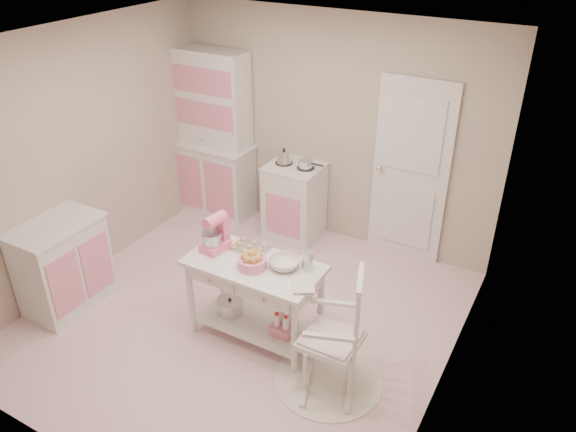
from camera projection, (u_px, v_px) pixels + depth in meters
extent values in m
plane|color=#CB7F94|center=(243.00, 318.00, 5.46)|extent=(3.80, 3.80, 0.00)
cube|color=white|center=(229.00, 45.00, 4.19)|extent=(3.80, 3.80, 0.04)
cube|color=#B8AF96|center=(332.00, 131.00, 6.27)|extent=(3.80, 0.04, 2.60)
cube|color=#B8AF96|center=(61.00, 327.00, 3.38)|extent=(3.80, 0.04, 2.60)
cube|color=#B8AF96|center=(80.00, 156.00, 5.64)|extent=(0.04, 3.80, 2.60)
cube|color=#B8AF96|center=(458.00, 260.00, 4.01)|extent=(0.04, 3.80, 2.60)
cube|color=white|center=(411.00, 172.00, 5.97)|extent=(0.82, 0.05, 2.04)
cube|color=white|center=(211.00, 135.00, 6.86)|extent=(1.06, 0.50, 2.08)
cube|color=white|center=(294.00, 201.00, 6.60)|extent=(0.62, 0.57, 0.92)
cube|color=white|center=(63.00, 265.00, 5.43)|extent=(0.54, 0.84, 0.92)
cylinder|color=white|center=(329.00, 380.00, 4.75)|extent=(0.92, 0.92, 0.01)
cube|color=white|center=(331.00, 330.00, 4.48)|extent=(0.69, 0.84, 1.10)
cube|color=white|center=(255.00, 300.00, 5.05)|extent=(1.20, 0.60, 0.80)
cube|color=pink|center=(214.00, 234.00, 4.97)|extent=(0.24, 0.31, 0.34)
cube|color=silver|center=(250.00, 249.00, 5.05)|extent=(0.34, 0.24, 0.02)
cylinder|color=pink|center=(252.00, 263.00, 4.79)|extent=(0.25, 0.25, 0.09)
imported|color=beige|center=(284.00, 263.00, 4.78)|extent=(0.27, 0.27, 0.08)
cylinder|color=silver|center=(307.00, 260.00, 4.75)|extent=(0.10, 0.10, 0.17)
imported|color=beige|center=(292.00, 285.00, 4.57)|extent=(0.28, 0.30, 0.02)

